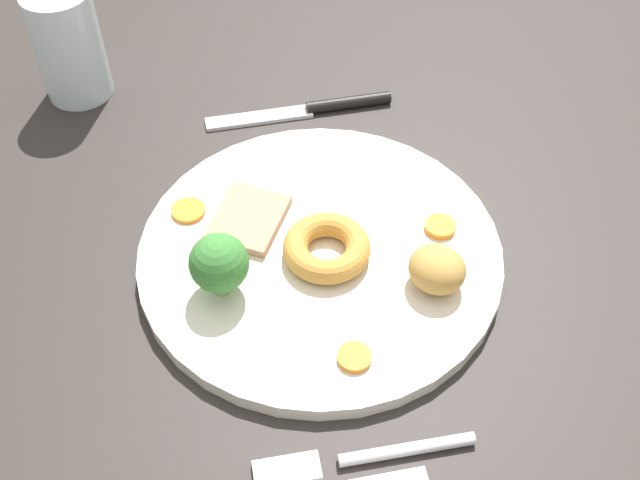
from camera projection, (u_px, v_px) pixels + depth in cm
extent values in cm
cube|color=#2B2623|center=(356.00, 293.00, 64.06)|extent=(120.00, 84.00, 3.60)
cylinder|color=silver|center=(320.00, 254.00, 63.58)|extent=(29.77, 29.77, 1.40)
cube|color=tan|center=(248.00, 219.00, 64.66)|extent=(8.54, 8.03, 0.80)
torus|color=#C68938|center=(327.00, 248.00, 61.74)|extent=(7.08, 7.08, 2.02)
ellipsoid|color=#BC8C42|center=(437.00, 269.00, 59.39)|extent=(6.21, 6.13, 3.42)
cylinder|color=orange|center=(354.00, 357.00, 55.86)|extent=(2.55, 2.55, 0.51)
cylinder|color=orange|center=(188.00, 211.00, 65.55)|extent=(2.86, 2.86, 0.40)
cylinder|color=orange|center=(440.00, 226.00, 64.23)|extent=(2.59, 2.59, 0.58)
cylinder|color=#8CB766|center=(222.00, 282.00, 59.75)|extent=(1.55, 1.55, 1.54)
sphere|color=#387A33|center=(219.00, 263.00, 57.96)|extent=(4.60, 4.60, 4.60)
cylinder|color=silver|center=(407.00, 449.00, 52.42)|extent=(1.01, 9.51, 0.90)
cube|color=silver|center=(287.00, 471.00, 51.57)|extent=(2.05, 4.52, 0.60)
cylinder|color=black|center=(349.00, 102.00, 76.66)|extent=(1.35, 8.52, 1.20)
cube|color=silver|center=(259.00, 118.00, 75.74)|extent=(1.88, 10.53, 0.40)
cylinder|color=silver|center=(68.00, 45.00, 74.61)|extent=(6.53, 6.53, 11.15)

